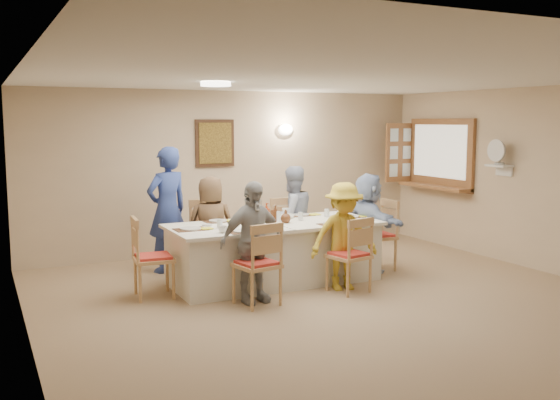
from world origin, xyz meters
name	(u,v)px	position (x,y,z in m)	size (l,w,h in m)	color
ground	(353,309)	(0.00, 0.00, 0.00)	(7.00, 7.00, 0.00)	#9F7E5C
room_walls	(355,170)	(0.00, 0.00, 1.51)	(7.00, 7.00, 7.00)	tan
wall_picture	(215,143)	(-0.30, 3.46, 1.70)	(0.62, 0.05, 0.72)	#3B2114
wall_sconce	(286,130)	(0.90, 3.44, 1.90)	(0.26, 0.09, 0.18)	white
ceiling_light	(216,84)	(-1.00, 1.50, 2.47)	(0.36, 0.36, 0.05)	white
serving_hatch	(441,154)	(3.21, 2.40, 1.50)	(0.06, 1.50, 1.15)	#926035
hatch_sill	(434,187)	(3.09, 2.40, 0.97)	(0.30, 1.50, 0.05)	#926035
shutter_door	(399,152)	(2.95, 3.16, 1.50)	(0.55, 0.04, 1.00)	#926035
fan_shelf	(499,166)	(3.13, 1.05, 1.40)	(0.22, 0.36, 0.03)	white
desk_fan	(498,155)	(3.10, 1.05, 1.55)	(0.30, 0.30, 0.28)	#A5A5A8
dining_table	(274,253)	(-0.27, 1.41, 0.38)	(2.67, 1.13, 0.76)	white
chair_back_left	(208,237)	(-0.87, 2.21, 0.49)	(0.47, 0.47, 0.99)	tan
chair_back_right	(288,232)	(0.33, 2.21, 0.47)	(0.45, 0.45, 0.95)	tan
chair_front_left	(257,263)	(-0.87, 0.61, 0.47)	(0.45, 0.45, 0.95)	tan
chair_front_right	(349,254)	(0.33, 0.61, 0.46)	(0.44, 0.44, 0.92)	tan
chair_left_end	(154,257)	(-1.82, 1.41, 0.48)	(0.46, 0.46, 0.95)	tan
chair_right_end	(376,235)	(1.28, 1.41, 0.48)	(0.46, 0.46, 0.97)	tan
diner_back_left	(211,226)	(-0.87, 2.09, 0.66)	(0.69, 0.49, 1.32)	brown
diner_back_right	(292,217)	(0.33, 2.09, 0.71)	(0.74, 0.61, 1.42)	#969EB6
diner_front_left	(252,242)	(-0.87, 0.73, 0.69)	(0.84, 0.43, 1.38)	#A7A7A7
diner_front_right	(344,236)	(0.33, 0.73, 0.65)	(0.91, 0.62, 1.31)	gold
diner_right_end	(368,222)	(1.15, 1.41, 0.67)	(0.50, 1.27, 1.34)	#98ACD3
caregiver	(167,210)	(-1.32, 2.56, 0.85)	(0.72, 0.58, 1.70)	#2D418E
placemat_fl	(243,232)	(-0.87, 0.99, 0.76)	(0.35, 0.26, 0.01)	#472B19
plate_fl	(243,231)	(-0.87, 0.99, 0.77)	(0.24, 0.24, 0.01)	white
napkin_fl	(259,231)	(-0.69, 0.94, 0.77)	(0.15, 0.15, 0.01)	yellow
placemat_fr	(333,224)	(0.33, 0.99, 0.76)	(0.34, 0.25, 0.01)	#472B19
plate_fr	(333,223)	(0.33, 0.99, 0.77)	(0.25, 0.25, 0.02)	white
napkin_fr	(347,223)	(0.51, 0.94, 0.77)	(0.14, 0.14, 0.01)	yellow
placemat_bl	(218,221)	(-0.87, 1.83, 0.76)	(0.35, 0.26, 0.01)	#472B19
plate_bl	(218,221)	(-0.87, 1.83, 0.77)	(0.23, 0.23, 0.01)	white
napkin_bl	(232,220)	(-0.69, 1.78, 0.77)	(0.15, 0.15, 0.01)	yellow
placemat_br	(301,215)	(0.33, 1.83, 0.76)	(0.33, 0.25, 0.01)	#472B19
plate_br	(301,214)	(0.33, 1.83, 0.77)	(0.22, 0.22, 0.01)	white
napkin_br	(314,214)	(0.51, 1.78, 0.77)	(0.14, 0.14, 0.01)	yellow
placemat_le	(191,229)	(-1.37, 1.41, 0.76)	(0.37, 0.28, 0.01)	#472B19
plate_le	(191,229)	(-1.37, 1.41, 0.77)	(0.25, 0.25, 0.02)	white
napkin_le	(206,228)	(-1.19, 1.36, 0.77)	(0.14, 0.14, 0.01)	yellow
placemat_re	(350,217)	(0.85, 1.41, 0.76)	(0.35, 0.26, 0.01)	#472B19
plate_re	(350,216)	(0.85, 1.41, 0.77)	(0.24, 0.24, 0.02)	white
napkin_re	(363,216)	(1.03, 1.36, 0.77)	(0.13, 0.13, 0.01)	yellow
teacup_a	(223,229)	(-1.10, 1.05, 0.80)	(0.12, 0.12, 0.08)	white
teacup_b	(286,212)	(0.17, 1.97, 0.81)	(0.13, 0.13, 0.09)	white
bowl_a	(263,226)	(-0.55, 1.14, 0.78)	(0.25, 0.25, 0.05)	white
bowl_b	(288,216)	(0.05, 1.68, 0.79)	(0.22, 0.22, 0.05)	white
condiment_ketchup	(267,213)	(-0.36, 1.45, 0.89)	(0.12, 0.12, 0.26)	#9F320D
condiment_brown	(275,213)	(-0.21, 1.51, 0.87)	(0.10, 0.10, 0.21)	#542D16
condiment_malt	(286,216)	(-0.14, 1.36, 0.84)	(0.17, 0.17, 0.17)	#542D16
drinking_glass	(262,219)	(-0.42, 1.46, 0.82)	(0.06, 0.06, 0.10)	silver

